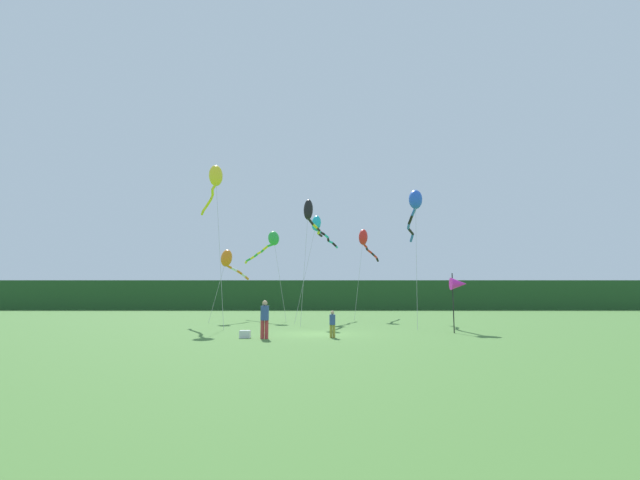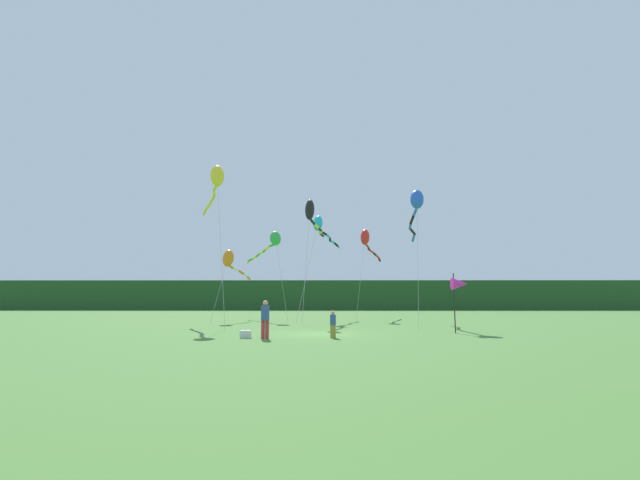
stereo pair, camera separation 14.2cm
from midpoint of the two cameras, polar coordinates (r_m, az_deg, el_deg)
The scene contains 13 objects.
ground_plane at distance 24.71m, azimuth 0.06°, elevation -11.97°, with size 120.00×120.00×0.00m, color #477533.
distant_treeline at distance 69.63m, azimuth 0.30°, elevation -7.09°, with size 108.00×3.58×4.50m, color #234C23.
person_adult at distance 21.98m, azimuth -6.87°, elevation -9.82°, with size 0.40×0.40×1.84m.
person_child at distance 22.38m, azimuth 1.86°, elevation -10.55°, with size 0.29×0.29×1.32m.
cooler_box at distance 22.61m, azimuth -9.34°, elevation -11.84°, with size 0.52×0.40×0.37m, color silver.
banner_flag_pole at distance 26.38m, azimuth 17.64°, elevation -5.44°, with size 0.90×0.70×3.34m.
kite_green at distance 39.75m, azimuth -6.06°, elevation -0.21°, with size 4.79×7.83×7.84m.
kite_red at distance 41.40m, azimuth 6.07°, elevation 0.02°, with size 3.26×8.33×8.30m.
kite_blue at distance 33.12m, azimuth 12.37°, elevation 4.50°, with size 1.86×9.78×9.74m.
kite_cyan at distance 39.16m, azimuth 0.12°, elevation 1.77°, with size 3.68×8.88×9.20m.
kite_black at distance 34.85m, azimuth -1.00°, elevation 3.42°, with size 1.58×7.70×9.62m.
kite_orange at distance 37.37m, azimuth -11.43°, elevation -2.50°, with size 2.33×4.77×5.96m.
kite_yellow at distance 33.93m, azimuth -13.05°, elevation 7.55°, with size 4.15×9.18×11.70m.
Camera 2 is at (0.23, -24.63, 2.02)m, focal length 24.93 mm.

